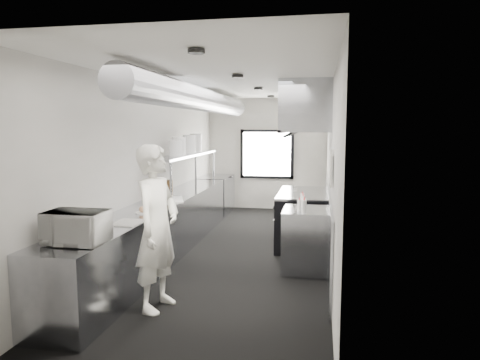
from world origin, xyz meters
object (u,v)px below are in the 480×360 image
at_px(microwave, 76,227).
at_px(squeeze_bottle_c, 304,204).
at_px(squeeze_bottle_d, 303,201).
at_px(cutting_board, 168,200).
at_px(squeeze_bottle_b, 299,205).
at_px(squeeze_bottle_a, 304,207).
at_px(prep_counter, 161,230).
at_px(exhaust_hood, 307,109).
at_px(squeeze_bottle_e, 302,200).
at_px(knife_block, 169,187).
at_px(pass_shelf, 186,156).
at_px(bottle_station, 305,240).
at_px(line_cook, 157,228).
at_px(range, 302,218).
at_px(plate_stack_a, 176,148).
at_px(far_work_table, 216,195).
at_px(plate_stack_b, 179,146).
at_px(deli_tub_b, 91,223).
at_px(plate_stack_d, 196,143).
at_px(deli_tub_a, 82,230).
at_px(small_plate, 142,213).

xyz_separation_m(microwave, squeeze_bottle_c, (2.21, 2.26, -0.09)).
bearing_deg(squeeze_bottle_d, cutting_board, 175.23).
bearing_deg(squeeze_bottle_b, squeeze_bottle_a, -68.73).
xyz_separation_m(prep_counter, squeeze_bottle_b, (2.21, -0.36, 0.53)).
bearing_deg(cutting_board, prep_counter, -116.59).
height_order(exhaust_hood, squeeze_bottle_e, exhaust_hood).
xyz_separation_m(knife_block, squeeze_bottle_c, (2.41, -1.03, -0.04)).
xyz_separation_m(pass_shelf, bottle_station, (2.34, -1.70, -1.09)).
bearing_deg(pass_shelf, squeeze_bottle_c, -36.87).
bearing_deg(knife_block, line_cook, -79.55).
relative_size(range, cutting_board, 2.55).
distance_m(exhaust_hood, plate_stack_a, 2.40).
relative_size(prep_counter, far_work_table, 5.00).
relative_size(knife_block, plate_stack_b, 0.74).
xyz_separation_m(deli_tub_b, plate_stack_d, (0.12, 4.04, 0.81)).
relative_size(prep_counter, squeeze_bottle_b, 36.83).
height_order(knife_block, squeeze_bottle_e, knife_block).
bearing_deg(line_cook, deli_tub_a, 116.40).
bearing_deg(bottle_station, cutting_board, 170.91).
relative_size(cutting_board, plate_stack_a, 2.21).
xyz_separation_m(pass_shelf, far_work_table, (0.04, 2.20, -1.09)).
xyz_separation_m(bottle_station, microwave, (-2.24, -2.30, 0.62)).
xyz_separation_m(knife_block, squeeze_bottle_b, (2.35, -1.15, -0.04)).
distance_m(microwave, small_plate, 1.59).
distance_m(prep_counter, range, 2.50).
distance_m(microwave, cutting_board, 2.66).
distance_m(small_plate, plate_stack_d, 3.28).
xyz_separation_m(range, cutting_board, (-2.11, -1.04, 0.44)).
xyz_separation_m(far_work_table, cutting_board, (0.08, -3.54, 0.46)).
height_order(knife_block, plate_stack_b, plate_stack_b).
bearing_deg(far_work_table, line_cook, -83.01).
bearing_deg(squeeze_bottle_e, knife_block, 162.93).
bearing_deg(microwave, plate_stack_a, 90.51).
relative_size(far_work_table, deli_tub_a, 9.48).
distance_m(deli_tub_a, plate_stack_d, 4.44).
bearing_deg(squeeze_bottle_d, plate_stack_a, 158.02).
distance_m(small_plate, squeeze_bottle_e, 2.36).
bearing_deg(knife_block, exhaust_hood, 3.09).
relative_size(deli_tub_a, plate_stack_d, 0.33).
xyz_separation_m(plate_stack_a, squeeze_bottle_a, (2.32, -1.44, -0.72)).
bearing_deg(prep_counter, squeeze_bottle_e, 1.52).
distance_m(exhaust_hood, squeeze_bottle_e, 1.80).
xyz_separation_m(range, plate_stack_d, (-2.24, 1.05, 1.29)).
relative_size(microwave, deli_tub_b, 3.91).
height_order(range, small_plate, range).
distance_m(plate_stack_a, squeeze_bottle_c, 2.68).
bearing_deg(far_work_table, plate_stack_d, -92.05).
bearing_deg(bottle_station, squeeze_bottle_c, -123.63).
height_order(exhaust_hood, far_work_table, exhaust_hood).
relative_size(squeeze_bottle_b, squeeze_bottle_d, 0.95).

